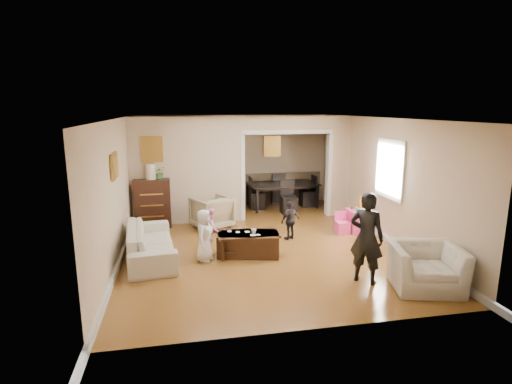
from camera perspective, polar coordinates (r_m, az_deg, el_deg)
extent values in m
plane|color=#9F6B29|center=(8.64, 0.25, -7.10)|extent=(7.00, 7.00, 0.00)
cube|color=#C7AD91|center=(9.93, -9.59, 2.99)|extent=(2.75, 0.18, 2.60)
cube|color=#C7AD91|center=(10.72, 11.47, 3.57)|extent=(0.55, 0.18, 2.60)
cube|color=#C7AD91|center=(10.17, 4.45, 9.70)|extent=(2.22, 0.18, 0.35)
cube|color=white|center=(8.83, 18.46, 3.07)|extent=(0.03, 0.95, 1.10)
cube|color=brown|center=(9.78, -14.55, 5.88)|extent=(0.45, 0.03, 0.55)
cube|color=brown|center=(7.56, -19.42, 3.52)|extent=(0.03, 0.55, 0.40)
cube|color=brown|center=(11.81, 2.29, 6.51)|extent=(0.45, 0.03, 0.55)
imported|color=beige|center=(7.93, -14.71, -6.89)|extent=(1.05, 2.21, 0.62)
imported|color=tan|center=(9.57, -6.27, -2.89)|extent=(1.11, 1.12, 0.76)
imported|color=beige|center=(6.99, 22.90, -9.78)|extent=(1.26, 1.16, 0.69)
cube|color=black|center=(9.88, -14.42, -1.53)|extent=(0.84, 0.47, 1.16)
cylinder|color=#F4E6C7|center=(9.74, -14.65, 2.82)|extent=(0.22, 0.22, 0.36)
imported|color=#3E7031|center=(9.73, -13.47, 2.71)|extent=(0.27, 0.24, 0.31)
cube|color=#3A1E12|center=(7.86, -1.10, -7.36)|extent=(1.28, 0.83, 0.44)
imported|color=silver|center=(7.75, -0.31, -5.57)|extent=(0.12, 0.12, 0.10)
cube|color=#DB397E|center=(9.59, 14.41, -3.95)|extent=(0.54, 0.54, 0.51)
cube|color=yellow|center=(9.62, 14.93, -1.42)|extent=(0.20, 0.07, 0.30)
cylinder|color=#28C9BC|center=(9.42, 14.08, -2.34)|extent=(0.08, 0.08, 0.08)
cube|color=red|center=(9.57, 13.54, -2.19)|extent=(0.10, 0.08, 0.05)
imported|color=white|center=(9.43, 15.08, -2.48)|extent=(0.21, 0.21, 0.05)
imported|color=black|center=(11.49, 3.79, -0.50)|extent=(2.07, 1.30, 0.69)
imported|color=black|center=(6.76, 15.41, -6.26)|extent=(0.65, 0.64, 1.52)
imported|color=white|center=(7.54, -7.33, -6.12)|extent=(0.48, 0.57, 0.99)
imported|color=#FB9CBD|center=(7.99, -6.45, -5.37)|extent=(0.39, 0.48, 0.90)
imported|color=black|center=(8.72, 4.88, -4.03)|extent=(0.54, 0.41, 0.85)
cube|color=white|center=(7.85, -2.57, -5.68)|extent=(0.09, 0.10, 0.00)
cube|color=white|center=(7.86, -1.25, -5.65)|extent=(0.10, 0.12, 0.00)
cube|color=white|center=(7.91, -3.79, -5.58)|extent=(0.08, 0.10, 0.00)
cube|color=white|center=(7.68, 0.32, -6.09)|extent=(0.08, 0.09, 0.00)
cube|color=white|center=(7.65, -0.40, -6.15)|extent=(0.12, 0.10, 0.00)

